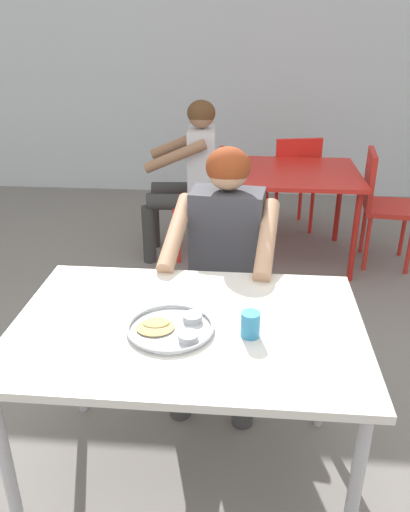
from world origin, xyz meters
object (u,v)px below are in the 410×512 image
at_px(chair_red_far, 293,177).
at_px(table_foreground, 188,340).
at_px(thali_tray, 172,328).
at_px(diner_foreground, 224,254).
at_px(drinking_cup, 250,324).
at_px(chair_foreground, 229,274).
at_px(chair_red_right, 381,199).
at_px(chair_red_left, 209,196).
at_px(patron_background, 189,166).
at_px(table_background_red, 295,181).

bearing_deg(chair_red_far, table_foreground, -101.68).
distance_m(thali_tray, diner_foreground, 0.72).
bearing_deg(drinking_cup, chair_foreground, 96.66).
distance_m(diner_foreground, chair_red_right, 1.90).
bearing_deg(chair_red_right, chair_red_left, 178.17).
bearing_deg(diner_foreground, patron_background, 102.40).
bearing_deg(chair_red_left, chair_foreground, -80.94).
relative_size(chair_red_left, chair_red_far, 0.99).
bearing_deg(chair_red_far, thali_tray, -102.44).
bearing_deg(patron_background, chair_red_left, 6.25).
bearing_deg(diner_foreground, chair_red_left, 97.11).
height_order(table_foreground, chair_red_far, chair_red_far).
bearing_deg(table_background_red, chair_red_far, 86.27).
height_order(chair_red_right, chair_red_far, chair_red_right).
relative_size(table_background_red, chair_red_right, 1.09).
bearing_deg(drinking_cup, chair_red_right, 66.87).
bearing_deg(thali_tray, table_foreground, 44.81).
height_order(diner_foreground, table_background_red, diner_foreground).
relative_size(drinking_cup, patron_background, 0.08).
height_order(chair_foreground, patron_background, patron_background).
height_order(thali_tray, table_background_red, thali_tray).
bearing_deg(chair_red_right, table_background_red, 177.19).
distance_m(table_foreground, thali_tray, 0.11).
relative_size(table_foreground, thali_tray, 4.08).
bearing_deg(table_foreground, patron_background, 96.45).
bearing_deg(chair_red_left, patron_background, -173.75).
distance_m(thali_tray, chair_red_left, 2.30).
relative_size(drinking_cup, chair_red_right, 0.10).
relative_size(chair_foreground, chair_red_right, 1.00).
height_order(thali_tray, patron_background, patron_background).
distance_m(table_background_red, chair_red_left, 0.66).
height_order(table_background_red, chair_red_left, chair_red_left).
distance_m(chair_red_right, chair_red_far, 0.85).
distance_m(drinking_cup, diner_foreground, 0.73).
xyz_separation_m(chair_red_right, patron_background, (-1.43, 0.03, 0.21)).
distance_m(drinking_cup, chair_red_right, 2.46).
distance_m(chair_red_left, chair_red_right, 1.29).
relative_size(chair_red_far, patron_background, 0.70).
xyz_separation_m(table_foreground, thali_tray, (-0.05, -0.05, 0.08)).
bearing_deg(patron_background, chair_foreground, -74.84).
distance_m(thali_tray, drinking_cup, 0.27).
bearing_deg(drinking_cup, diner_foreground, 100.20).
distance_m(thali_tray, patron_background, 2.28).
height_order(table_foreground, diner_foreground, diner_foreground).
bearing_deg(chair_red_far, diner_foreground, -102.78).
bearing_deg(table_background_red, chair_red_left, 179.15).
xyz_separation_m(chair_red_left, chair_red_far, (0.68, 0.56, 0.00)).
bearing_deg(table_foreground, drinking_cup, -14.73).
bearing_deg(chair_foreground, diner_foreground, -94.81).
xyz_separation_m(diner_foreground, patron_background, (-0.34, 1.56, -0.01)).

